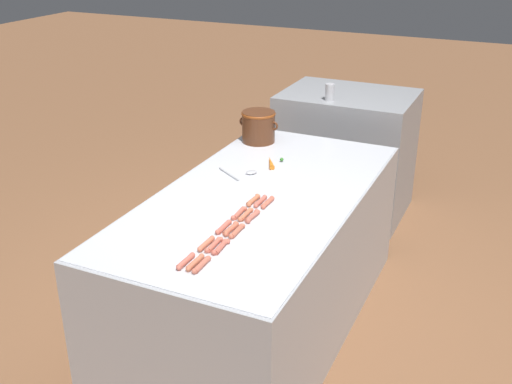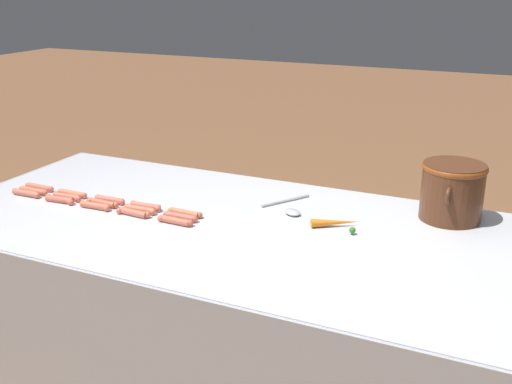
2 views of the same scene
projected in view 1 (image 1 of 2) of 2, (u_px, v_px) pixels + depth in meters
ground_plane at (260, 321)px, 3.67m from camera, size 20.00×20.00×0.00m
griddle_counter at (260, 260)px, 3.50m from camera, size 1.04×2.08×0.84m
back_cabinet at (345, 153)px, 4.90m from camera, size 1.00×0.76×0.98m
hot_dog_0 at (186, 261)px, 2.65m from camera, size 0.03×0.14×0.02m
hot_dog_1 at (206, 244)px, 2.79m from camera, size 0.03×0.14×0.02m
hot_dog_2 at (224, 227)px, 2.94m from camera, size 0.03×0.14×0.02m
hot_dog_3 at (239, 213)px, 3.07m from camera, size 0.03×0.14×0.02m
hot_dog_4 at (253, 200)px, 3.22m from camera, size 0.03×0.14×0.02m
hot_dog_5 at (195, 262)px, 2.64m from camera, size 0.03×0.14×0.02m
hot_dog_6 at (214, 245)px, 2.78m from camera, size 0.03×0.14×0.02m
hot_dog_7 at (231, 229)px, 2.92m from camera, size 0.03×0.14×0.02m
hot_dog_8 at (246, 215)px, 3.06m from camera, size 0.03×0.14×0.02m
hot_dog_9 at (260, 201)px, 3.20m from camera, size 0.03×0.14×0.02m
hot_dog_10 at (202, 265)px, 2.62m from camera, size 0.03×0.14×0.02m
hot_dog_11 at (221, 247)px, 2.76m from camera, size 0.03×0.14×0.02m
hot_dog_12 at (237, 231)px, 2.90m from camera, size 0.03×0.14×0.02m
hot_dog_13 at (252, 216)px, 3.04m from camera, size 0.03×0.14×0.02m
hot_dog_14 at (268, 202)px, 3.19m from camera, size 0.03×0.14×0.02m
bean_pot at (259, 125)px, 4.05m from camera, size 0.28×0.23×0.21m
serving_spoon at (244, 173)px, 3.57m from camera, size 0.25×0.18×0.02m
carrot at (271, 162)px, 3.71m from camera, size 0.11×0.17×0.03m
soda_can at (330, 92)px, 4.49m from camera, size 0.07×0.07×0.13m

